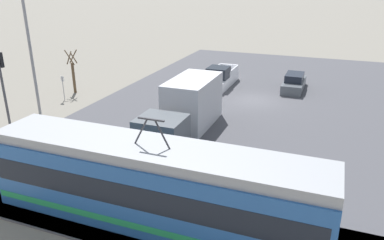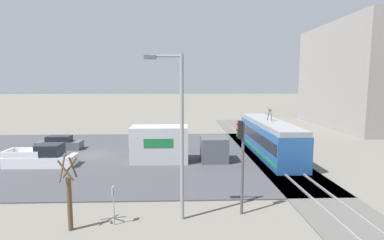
{
  "view_description": "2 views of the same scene",
  "coord_description": "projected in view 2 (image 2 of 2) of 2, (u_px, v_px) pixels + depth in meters",
  "views": [
    {
      "loc": [
        -5.8,
        29.11,
        9.55
      ],
      "look_at": [
        1.61,
        9.88,
        1.63
      ],
      "focal_mm": 35.0,
      "sensor_mm": 36.0,
      "label": 1
    },
    {
      "loc": [
        29.24,
        8.77,
        7.19
      ],
      "look_at": [
        -0.62,
        9.83,
        3.43
      ],
      "focal_mm": 28.0,
      "sensor_mm": 36.0,
      "label": 2
    }
  ],
  "objects": [
    {
      "name": "no_parking_sign",
      "position": [
        113.0,
        202.0,
        15.05
      ],
      "size": [
        0.32,
        0.08,
        2.0
      ],
      "color": "gray",
      "rests_on": "ground"
    },
    {
      "name": "ground_plane",
      "position": [
        93.0,
        156.0,
        29.58
      ],
      "size": [
        320.0,
        320.0,
        0.0
      ],
      "primitive_type": "plane",
      "color": "slate"
    },
    {
      "name": "box_truck",
      "position": [
        173.0,
        145.0,
        26.94
      ],
      "size": [
        2.62,
        8.64,
        3.22
      ],
      "color": "#4C5156",
      "rests_on": "ground"
    },
    {
      "name": "traffic_light_pole",
      "position": [
        241.0,
        154.0,
        16.04
      ],
      "size": [
        0.28,
        0.47,
        5.17
      ],
      "color": "#47474C",
      "rests_on": "ground"
    },
    {
      "name": "rail_bed",
      "position": [
        268.0,
        154.0,
        30.19
      ],
      "size": [
        54.69,
        4.4,
        0.22
      ],
      "color": "#5B5954",
      "rests_on": "ground"
    },
    {
      "name": "street_tree",
      "position": [
        69.0,
        196.0,
        14.45
      ],
      "size": [
        0.91,
        0.76,
        3.79
      ],
      "color": "brown",
      "rests_on": "ground"
    },
    {
      "name": "backdrop_warehouse",
      "position": [
        374.0,
        76.0,
        47.9
      ],
      "size": [
        22.06,
        15.79,
        16.41
      ],
      "color": "gray",
      "rests_on": "ground"
    },
    {
      "name": "street_lamp_near_crossing",
      "position": [
        178.0,
        127.0,
        15.24
      ],
      "size": [
        0.36,
        1.95,
        8.61
      ],
      "color": "gray",
      "rests_on": "ground"
    },
    {
      "name": "sedan_car_0",
      "position": [
        59.0,
        144.0,
        31.99
      ],
      "size": [
        1.71,
        4.67,
        1.45
      ],
      "rotation": [
        0.0,
        0.0,
        3.14
      ],
      "color": "#4C5156",
      "rests_on": "ground"
    },
    {
      "name": "light_rail_tram",
      "position": [
        269.0,
        138.0,
        29.64
      ],
      "size": [
        13.87,
        2.78,
        4.5
      ],
      "color": "#235193",
      "rests_on": "ground"
    },
    {
      "name": "road_surface",
      "position": [
        93.0,
        155.0,
        29.57
      ],
      "size": [
        23.61,
        39.39,
        0.08
      ],
      "color": "#424247",
      "rests_on": "ground"
    },
    {
      "name": "pickup_truck",
      "position": [
        42.0,
        158.0,
        25.57
      ],
      "size": [
        1.96,
        5.71,
        1.89
      ],
      "color": "silver",
      "rests_on": "ground"
    }
  ]
}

